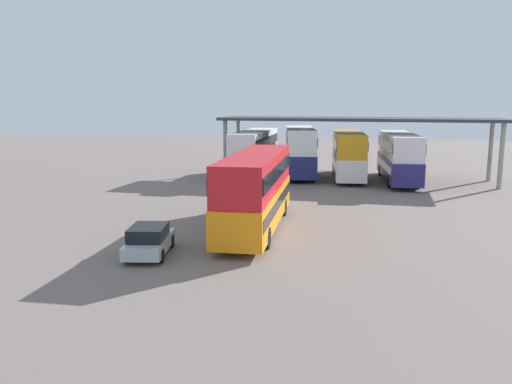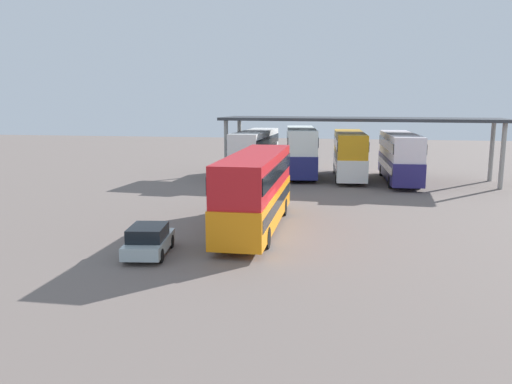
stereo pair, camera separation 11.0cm
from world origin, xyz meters
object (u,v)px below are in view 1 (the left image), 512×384
(double_decker_main, at_px, (256,188))
(double_decker_mid_row, at_px, (300,150))
(double_decker_end_of_row, at_px, (399,155))
(double_decker_near_canopy, at_px, (254,151))
(double_decker_far_right, at_px, (348,153))
(parked_hatchback, at_px, (149,240))

(double_decker_main, bearing_deg, double_decker_mid_row, -2.06)
(double_decker_mid_row, distance_m, double_decker_end_of_row, 8.73)
(double_decker_mid_row, bearing_deg, double_decker_main, 171.25)
(double_decker_near_canopy, relative_size, double_decker_far_right, 1.08)
(double_decker_main, bearing_deg, double_decker_far_right, -14.73)
(double_decker_near_canopy, distance_m, double_decker_mid_row, 4.14)
(double_decker_far_right, bearing_deg, parked_hatchback, 157.42)
(double_decker_main, distance_m, parked_hatchback, 6.85)
(double_decker_main, xyz_separation_m, double_decker_end_of_row, (9.09, 17.94, 0.02))
(parked_hatchback, xyz_separation_m, double_decker_end_of_row, (12.94, 23.39, 1.57))
(parked_hatchback, relative_size, double_decker_far_right, 0.37)
(double_decker_near_canopy, bearing_deg, double_decker_end_of_row, -93.63)
(double_decker_main, height_order, double_decker_end_of_row, double_decker_end_of_row)
(double_decker_mid_row, bearing_deg, double_decker_near_canopy, 95.12)
(double_decker_far_right, bearing_deg, double_decker_end_of_row, -109.64)
(double_decker_near_canopy, bearing_deg, double_decker_mid_row, -75.96)
(double_decker_far_right, bearing_deg, double_decker_mid_row, 76.08)
(double_decker_main, xyz_separation_m, double_decker_far_right, (4.93, 19.19, 0.02))
(parked_hatchback, bearing_deg, double_decker_far_right, -27.77)
(double_decker_far_right, bearing_deg, double_decker_near_canopy, 87.26)
(double_decker_main, bearing_deg, parked_hatchback, 144.42)
(double_decker_main, height_order, double_decker_mid_row, double_decker_mid_row)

